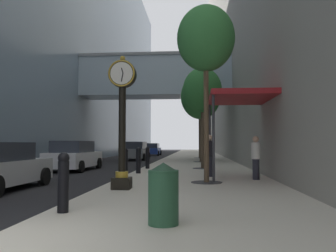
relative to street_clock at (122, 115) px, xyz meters
name	(u,v)px	position (x,y,z in m)	size (l,w,h in m)	color
ground_plane	(162,160)	(-0.82, 20.96, -2.37)	(110.00, 110.00, 0.00)	black
sidewalk_right	(195,158)	(2.18, 23.96, -2.30)	(6.01, 80.00, 0.14)	beige
building_block_left	(59,25)	(-11.92, 23.92, 11.46)	(21.99, 80.00, 27.76)	slate
street_clock	(122,115)	(0.00, 0.00, 0.00)	(0.84, 0.55, 4.08)	black
bollard_nearest	(63,181)	(-0.41, -3.59, -1.60)	(0.23, 0.23, 1.20)	black
bollard_third	(125,163)	(-0.41, 2.45, -1.60)	(0.23, 0.23, 1.20)	black
bollard_fourth	(138,160)	(-0.41, 5.47, -1.60)	(0.23, 0.23, 1.20)	black
bollard_fifth	(147,157)	(-0.41, 8.48, -1.60)	(0.23, 0.23, 1.20)	black
street_tree_near	(206,40)	(2.62, 1.92, 2.87)	(2.07, 2.07, 6.34)	#333335
street_tree_mid_near	(202,91)	(2.62, 8.79, 2.09)	(2.17, 2.17, 5.60)	#333335
street_tree_mid_far	(201,97)	(2.62, 15.66, 2.68)	(2.99, 2.99, 6.64)	#333335
street_tree_far	(200,102)	(2.62, 22.52, 3.10)	(2.72, 2.72, 6.92)	#333335
trash_bin	(163,193)	(1.69, -4.45, -1.69)	(0.53, 0.53, 1.05)	#234C33
pedestrian_walking	(256,157)	(4.53, 3.07, -1.36)	(0.46, 0.46, 1.66)	#23232D
pedestrian_by_clock	(210,154)	(2.82, 4.16, -1.30)	(0.48, 0.48, 1.74)	#23232D
storefront_awning	(239,99)	(3.94, 3.46, 0.91)	(2.40, 3.60, 3.30)	maroon
car_grey_mid	(137,151)	(-3.22, 21.19, -1.56)	(2.09, 4.25, 1.68)	slate
car_white_far	(74,156)	(-4.60, 8.62, -1.56)	(2.13, 4.67, 1.66)	silver
car_blue_trailing	(152,150)	(-3.22, 32.84, -1.61)	(1.98, 4.21, 1.55)	navy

